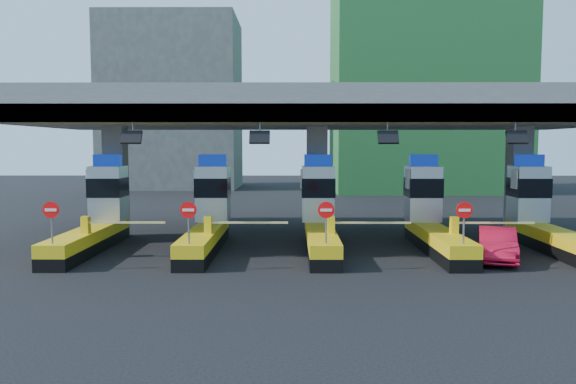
{
  "coord_description": "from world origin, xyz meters",
  "views": [
    {
      "loc": [
        -1.26,
        -24.8,
        4.6
      ],
      "look_at": [
        -1.41,
        0.0,
        2.52
      ],
      "focal_mm": 35.0,
      "sensor_mm": 36.0,
      "label": 1
    }
  ],
  "objects": [
    {
      "name": "toll_lane_left",
      "position": [
        -5.0,
        0.28,
        1.4
      ],
      "size": [
        4.43,
        8.0,
        4.16
      ],
      "color": "black",
      "rests_on": "ground"
    },
    {
      "name": "toll_lane_far_right",
      "position": [
        10.0,
        0.28,
        1.4
      ],
      "size": [
        4.43,
        8.0,
        4.16
      ],
      "color": "black",
      "rests_on": "ground"
    },
    {
      "name": "toll_lane_center",
      "position": [
        0.0,
        0.28,
        1.4
      ],
      "size": [
        4.43,
        8.0,
        4.16
      ],
      "color": "black",
      "rests_on": "ground"
    },
    {
      "name": "bg_building_concrete",
      "position": [
        -14.0,
        36.0,
        9.0
      ],
      "size": [
        14.0,
        10.0,
        18.0
      ],
      "primitive_type": "cube",
      "color": "#4C4C49",
      "rests_on": "ground"
    },
    {
      "name": "red_car",
      "position": [
        6.95,
        -2.67,
        0.66
      ],
      "size": [
        2.51,
        4.23,
        1.32
      ],
      "primitive_type": "imported",
      "rotation": [
        0.0,
        0.0,
        -0.3
      ],
      "color": "red",
      "rests_on": "ground"
    },
    {
      "name": "toll_lane_far_left",
      "position": [
        -10.0,
        0.28,
        1.4
      ],
      "size": [
        4.43,
        8.0,
        4.16
      ],
      "color": "black",
      "rests_on": "ground"
    },
    {
      "name": "bg_building_scaffold",
      "position": [
        12.0,
        32.0,
        14.0
      ],
      "size": [
        18.0,
        12.0,
        28.0
      ],
      "primitive_type": "cube",
      "color": "#1E5926",
      "rests_on": "ground"
    },
    {
      "name": "toll_canopy",
      "position": [
        0.0,
        2.87,
        6.13
      ],
      "size": [
        28.0,
        12.09,
        7.0
      ],
      "color": "slate",
      "rests_on": "ground"
    },
    {
      "name": "toll_lane_right",
      "position": [
        5.0,
        0.28,
        1.4
      ],
      "size": [
        4.43,
        8.0,
        4.16
      ],
      "color": "black",
      "rests_on": "ground"
    },
    {
      "name": "ground",
      "position": [
        0.0,
        0.0,
        0.0
      ],
      "size": [
        120.0,
        120.0,
        0.0
      ],
      "primitive_type": "plane",
      "color": "black",
      "rests_on": "ground"
    }
  ]
}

